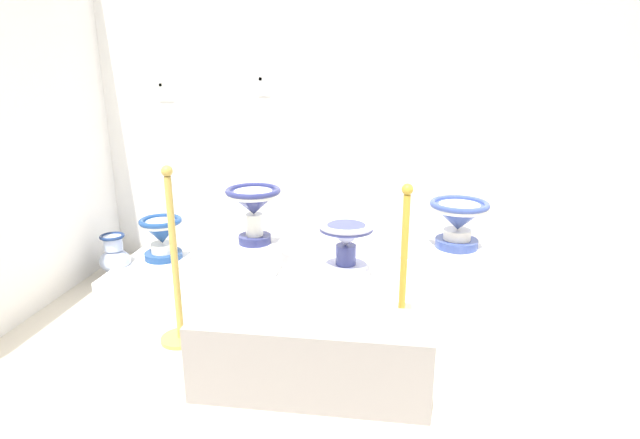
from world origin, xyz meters
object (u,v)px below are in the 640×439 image
plinth_block_central_ornate (256,258)px  stanchion_post_near_left (177,288)px  plinth_block_tall_cobalt (455,265)px  museum_bench (310,356)px  antique_toilet_central_ornate (254,204)px  decorative_vase_companion (115,257)px  stanchion_post_near_right (402,300)px  antique_toilet_squat_floral (162,234)px  info_placard_second (264,85)px  plinth_block_squat_floral (164,261)px  antique_toilet_tall_cobalt (458,218)px  antique_toilet_pale_glazed (346,238)px  info_placard_first (166,91)px  plinth_block_pale_glazed (346,275)px

plinth_block_central_ornate → stanchion_post_near_left: stanchion_post_near_left is taller
plinth_block_tall_cobalt → museum_bench: size_ratio=0.32×
plinth_block_central_ornate → antique_toilet_central_ornate: (-0.00, -0.00, 0.41)m
plinth_block_tall_cobalt → museum_bench: (-0.82, -1.28, -0.02)m
decorative_vase_companion → stanchion_post_near_right: stanchion_post_near_right is taller
antique_toilet_squat_floral → plinth_block_central_ornate: (0.75, -0.07, -0.13)m
antique_toilet_squat_floral → info_placard_second: size_ratio=2.11×
plinth_block_squat_floral → antique_toilet_squat_floral: size_ratio=0.99×
plinth_block_central_ornate → antique_toilet_central_ornate: size_ratio=0.79×
plinth_block_squat_floral → museum_bench: museum_bench is taller
antique_toilet_tall_cobalt → info_placard_second: 1.73m
plinth_block_central_ornate → antique_toilet_pale_glazed: bearing=-2.9°
antique_toilet_pale_glazed → decorative_vase_companion: 1.80m
plinth_block_squat_floral → antique_toilet_central_ornate: (0.75, -0.07, 0.50)m
plinth_block_squat_floral → decorative_vase_companion: decorative_vase_companion is taller
info_placard_first → antique_toilet_pale_glazed: bearing=-18.0°
antique_toilet_tall_cobalt → museum_bench: 1.56m
museum_bench → stanchion_post_near_right: bearing=50.3°
stanchion_post_near_left → stanchion_post_near_right: size_ratio=1.10×
antique_toilet_squat_floral → plinth_block_pale_glazed: antique_toilet_squat_floral is taller
antique_toilet_pale_glazed → stanchion_post_near_right: size_ratio=0.41×
info_placard_second → antique_toilet_pale_glazed: bearing=-35.1°
plinth_block_tall_cobalt → info_placard_second: 1.92m
decorative_vase_companion → info_placard_first: bearing=55.0°
plinth_block_squat_floral → plinth_block_tall_cobalt: 2.19m
plinth_block_central_ornate → museum_bench: size_ratio=0.28×
antique_toilet_squat_floral → stanchion_post_near_right: 1.98m
info_placard_second → antique_toilet_tall_cobalt: bearing=-17.0°
antique_toilet_tall_cobalt → info_placard_first: 2.41m
museum_bench → antique_toilet_squat_floral: bearing=135.5°
plinth_block_central_ornate → plinth_block_pale_glazed: (0.67, -0.03, -0.08)m
antique_toilet_tall_cobalt → museum_bench: antique_toilet_tall_cobalt is taller
antique_toilet_central_ornate → plinth_block_pale_glazed: antique_toilet_central_ornate is taller
antique_toilet_pale_glazed → stanchion_post_near_right: (0.39, -0.70, -0.12)m
plinth_block_squat_floral → antique_toilet_squat_floral: bearing=0.0°
plinth_block_tall_cobalt → stanchion_post_near_left: 1.88m
antique_toilet_central_ornate → info_placard_first: 1.18m
plinth_block_tall_cobalt → museum_bench: 1.52m
plinth_block_central_ornate → plinth_block_tall_cobalt: bearing=0.1°
antique_toilet_pale_glazed → stanchion_post_near_right: stanchion_post_near_right is taller
plinth_block_central_ornate → plinth_block_tall_cobalt: (1.43, 0.00, 0.02)m
plinth_block_squat_floral → antique_toilet_central_ornate: antique_toilet_central_ornate is taller
antique_toilet_tall_cobalt → info_placard_first: (-2.22, 0.44, 0.81)m
antique_toilet_tall_cobalt → info_placard_second: info_placard_second is taller
plinth_block_tall_cobalt → plinth_block_central_ornate: bearing=-179.9°
info_placard_second → museum_bench: size_ratio=0.13×
plinth_block_squat_floral → stanchion_post_near_right: bearing=-23.9°
info_placard_first → decorative_vase_companion: 1.34m
plinth_block_squat_floral → plinth_block_central_ornate: 0.76m
plinth_block_central_ornate → info_placard_second: size_ratio=2.14×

